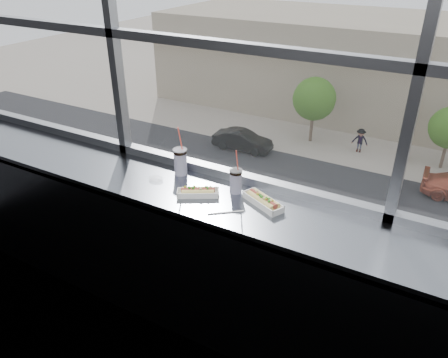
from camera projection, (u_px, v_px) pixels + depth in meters
The scene contains 19 objects.
wall_back_lower at pixel (238, 244), 3.27m from camera, with size 6.00×6.00×0.00m, color black.
counter at pixel (219, 202), 2.82m from camera, with size 6.00×0.55×0.06m, color gray.
counter_fascia at pixel (200, 287), 2.87m from camera, with size 6.00×0.04×1.04m, color gray.
hotdog_tray_left at pixel (198, 192), 2.82m from camera, with size 0.28×0.21×0.07m.
hotdog_tray_right at pixel (263, 201), 2.72m from camera, with size 0.31×0.22×0.07m.
soda_cup_left at pixel (180, 160), 3.05m from camera, with size 0.10×0.10×0.37m.
soda_cup_right at pixel (236, 180), 2.83m from camera, with size 0.09×0.09×0.31m.
loose_straw at pixel (226, 212), 2.65m from camera, with size 0.01×0.01×0.22m, color white.
wrapper at pixel (156, 179), 3.01m from camera, with size 0.10×0.07×0.03m, color silver.
plaza_ground at pixel (444, 102), 42.16m from camera, with size 120.00×120.00×0.00m, color gray.
street_asphalt at pixel (402, 220), 24.12m from camera, with size 80.00×10.00×0.06m, color black.
far_sidewalk at pixel (422, 164), 30.26m from camera, with size 80.00×6.00×0.04m, color gray.
car_far_a at pixel (243, 137), 31.84m from camera, with size 5.76×2.40×1.92m, color black.
car_near_a at pixel (134, 169), 27.14m from camera, with size 6.64×2.77×2.21m, color silver.
car_near_b at pixel (248, 200), 23.71m from camera, with size 6.88×2.87×2.29m, color black.
car_near_c at pixel (355, 231), 21.22m from camera, with size 6.90×2.87×2.30m, color #AA2732.
pedestrian_a at pixel (360, 138), 31.47m from camera, with size 0.96×0.72×2.16m, color #66605B.
pedestrian_b at pixel (408, 146), 30.34m from camera, with size 0.90×0.68×2.03m, color #66605B.
tree_left at pixel (314, 99), 32.13m from camera, with size 3.20×3.20×5.01m.
Camera 1 is at (1.20, -0.86, 2.55)m, focal length 35.00 mm.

